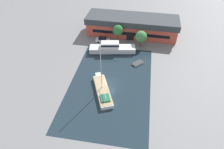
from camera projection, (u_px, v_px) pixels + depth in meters
The scene contains 9 objects.
ground_plane at pixel (110, 84), 50.51m from camera, with size 440.00×440.00×0.00m, color slate.
water_canal at pixel (110, 84), 50.51m from camera, with size 20.11×33.58×0.01m, color #1E2D38.
warehouse_building at pixel (132, 25), 68.32m from camera, with size 31.03×10.28×6.20m.
quay_tree_near_building at pixel (118, 30), 63.69m from camera, with size 3.42×3.42×5.76m.
quay_tree_by_water at pixel (141, 37), 61.59m from camera, with size 3.58×3.58×5.36m.
parked_car at pixel (103, 40), 65.42m from camera, with size 4.73×1.87×1.73m.
sailboat_moored at pixel (103, 90), 47.84m from camera, with size 6.89×11.88×13.32m.
motor_cruiser at pixel (112, 48), 60.76m from camera, with size 14.35×5.70×3.37m.
small_dinghy at pixel (138, 63), 56.69m from camera, with size 3.41×3.50×0.52m.
Camera 1 is at (6.49, -36.38, 34.53)m, focal length 32.00 mm.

